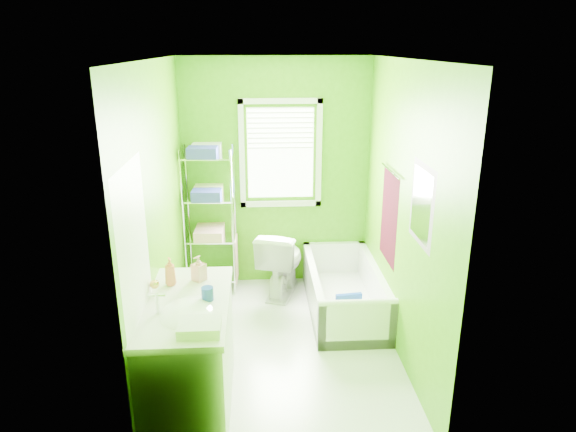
{
  "coord_description": "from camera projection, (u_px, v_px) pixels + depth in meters",
  "views": [
    {
      "loc": [
        -0.21,
        -4.21,
        2.71
      ],
      "look_at": [
        0.06,
        0.25,
        1.21
      ],
      "focal_mm": 32.0,
      "sensor_mm": 36.0,
      "label": 1
    }
  ],
  "objects": [
    {
      "name": "right_wall_decor",
      "position": [
        401.0,
        212.0,
        4.48
      ],
      "size": [
        0.04,
        1.48,
        1.17
      ],
      "color": "#3A0612",
      "rests_on": "ground"
    },
    {
      "name": "room_envelope",
      "position": [
        283.0,
        188.0,
        4.37
      ],
      "size": [
        2.14,
        2.94,
        2.62
      ],
      "color": "#3F8C06",
      "rests_on": "ground"
    },
    {
      "name": "vanity",
      "position": [
        190.0,
        353.0,
        3.9
      ],
      "size": [
        0.63,
        1.22,
        1.15
      ],
      "color": "white",
      "rests_on": "ground"
    },
    {
      "name": "window",
      "position": [
        281.0,
        148.0,
        5.7
      ],
      "size": [
        0.92,
        0.05,
        1.22
      ],
      "color": "white",
      "rests_on": "ground"
    },
    {
      "name": "bathtub",
      "position": [
        344.0,
        297.0,
        5.44
      ],
      "size": [
        0.73,
        1.57,
        0.51
      ],
      "color": "white",
      "rests_on": "ground"
    },
    {
      "name": "wire_shelf_unit",
      "position": [
        210.0,
        203.0,
        5.69
      ],
      "size": [
        0.58,
        0.46,
        1.69
      ],
      "color": "silver",
      "rests_on": "ground"
    },
    {
      "name": "ground",
      "position": [
        283.0,
        345.0,
        4.86
      ],
      "size": [
        2.9,
        2.9,
        0.0
      ],
      "primitive_type": "plane",
      "color": "silver",
      "rests_on": "ground"
    },
    {
      "name": "door",
      "position": [
        140.0,
        305.0,
        3.54
      ],
      "size": [
        0.09,
        0.8,
        2.0
      ],
      "color": "white",
      "rests_on": "ground"
    },
    {
      "name": "toilet",
      "position": [
        281.0,
        261.0,
        5.78
      ],
      "size": [
        0.64,
        0.86,
        0.78
      ],
      "primitive_type": "imported",
      "rotation": [
        0.0,
        0.0,
        2.84
      ],
      "color": "white",
      "rests_on": "ground"
    }
  ]
}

